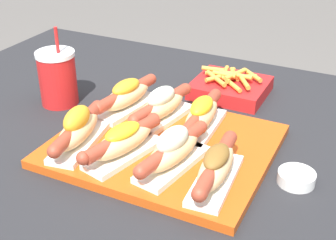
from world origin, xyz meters
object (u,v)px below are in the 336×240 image
Objects in this scene: hot_dog_4 at (126,96)px; hot_dog_3 at (216,167)px; hot_dog_2 at (173,151)px; hot_dog_6 at (201,116)px; sauce_bowl at (296,177)px; serving_tray at (164,146)px; fries_basket at (230,87)px; hot_dog_1 at (121,141)px; drink_cup at (58,78)px; hot_dog_5 at (162,106)px; hot_dog_0 at (78,129)px.

hot_dog_3 is at bearing -31.71° from hot_dog_4.
hot_dog_6 is (-0.01, 0.15, -0.00)m from hot_dog_2.
hot_dog_6 is at bearing 161.38° from sauce_bowl.
fries_basket is at bearing 83.72° from serving_tray.
drink_cup is at bearing 149.44° from hot_dog_1.
sauce_bowl is at bearing -12.01° from hot_dog_4.
hot_dog_4 is (-0.28, 0.17, 0.00)m from hot_dog_3.
hot_dog_5 is at bearing 166.77° from sauce_bowl.
serving_tray is 0.10m from hot_dog_2.
drink_cup reaches higher than serving_tray.
hot_dog_2 is 0.23m from sauce_bowl.
hot_dog_0 is 0.42m from sauce_bowl.
serving_tray is 0.17m from hot_dog_0.
hot_dog_2 is (0.20, 0.01, -0.00)m from hot_dog_0.
hot_dog_6 is at bearing 57.83° from serving_tray.
fries_basket is at bearing 93.20° from hot_dog_2.
hot_dog_6 is at bearing 92.25° from hot_dog_2.
hot_dog_1 is 0.31m from drink_cup.
hot_dog_1 is at bearing -92.13° from hot_dog_5.
hot_dog_4 reaches higher than serving_tray.
drink_cup is (-0.37, 0.00, 0.01)m from hot_dog_6.
serving_tray is 2.03× the size of hot_dog_2.
drink_cup is at bearing 158.05° from hot_dog_2.
hot_dog_1 is 0.99× the size of hot_dog_4.
serving_tray is at bearing -122.17° from hot_dog_6.
serving_tray is 0.10m from hot_dog_6.
fries_basket is at bearing 105.71° from hot_dog_3.
hot_dog_2 reaches higher than hot_dog_6.
drink_cup is (-0.58, 0.07, 0.05)m from sauce_bowl.
hot_dog_4 is 0.18m from drink_cup.
sauce_bowl is (0.41, 0.09, -0.04)m from hot_dog_0.
hot_dog_1 is at bearing -102.12° from fries_basket.
hot_dog_0 reaches higher than serving_tray.
hot_dog_5 reaches higher than sauce_bowl.
hot_dog_2 is 1.18× the size of fries_basket.
hot_dog_3 reaches higher than serving_tray.
hot_dog_4 is at bearing 148.29° from hot_dog_3.
hot_dog_1 reaches higher than fries_basket.
drink_cup is 1.08× the size of fries_basket.
hot_dog_6 is (0.05, 0.08, 0.04)m from serving_tray.
serving_tray is at bearing 30.38° from hot_dog_0.
fries_basket is (0.35, 0.23, -0.04)m from drink_cup.
hot_dog_1 is 0.99× the size of hot_dog_5.
hot_dog_4 is 0.10m from hot_dog_5.
hot_dog_5 is at bearing -108.66° from fries_basket.
hot_dog_5 is 1.18× the size of fries_basket.
hot_dog_3 is (0.29, 0.00, -0.00)m from hot_dog_0.
hot_dog_6 is (0.19, 0.16, -0.00)m from hot_dog_0.
hot_dog_2 reaches higher than serving_tray.
hot_dog_3 is at bearing -30.31° from serving_tray.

